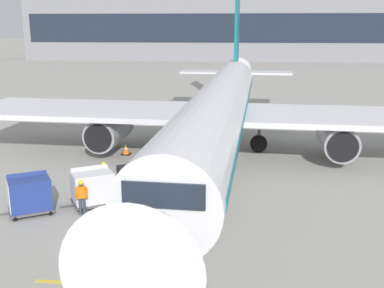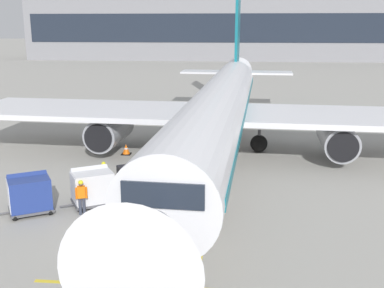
# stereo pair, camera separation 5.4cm
# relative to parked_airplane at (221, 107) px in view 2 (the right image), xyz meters

# --- Properties ---
(ground_plane) EXTENTS (600.00, 600.00, 0.00)m
(ground_plane) POSITION_rel_parked_airplane_xyz_m (-3.44, -13.90, -3.38)
(ground_plane) COLOR #9E9B93
(parked_airplane) EXTENTS (36.46, 45.99, 15.11)m
(parked_airplane) POSITION_rel_parked_airplane_xyz_m (0.00, 0.00, 0.00)
(parked_airplane) COLOR white
(parked_airplane) RESTS_ON ground
(belt_loader) EXTENTS (5.26, 4.01, 2.63)m
(belt_loader) POSITION_rel_parked_airplane_xyz_m (-3.85, -7.69, -2.57)
(belt_loader) COLOR #A3A8B2
(belt_loader) RESTS_ON ground
(baggage_cart_lead) EXTENTS (2.75, 2.40, 1.91)m
(baggage_cart_lead) POSITION_rel_parked_airplane_xyz_m (-6.12, -10.32, -2.38)
(baggage_cart_lead) COLOR #515156
(baggage_cart_lead) RESTS_ON ground
(baggage_cart_second) EXTENTS (2.75, 2.40, 1.91)m
(baggage_cart_second) POSITION_rel_parked_airplane_xyz_m (-8.85, -11.59, -2.38)
(baggage_cart_second) COLOR #515156
(baggage_cart_second) RESTS_ON ground
(ground_crew_by_loader) EXTENTS (0.40, 0.50, 1.74)m
(ground_crew_by_loader) POSITION_rel_parked_airplane_xyz_m (-3.66, -9.96, -2.39)
(ground_crew_by_loader) COLOR black
(ground_crew_by_loader) RESTS_ON ground
(ground_crew_by_carts) EXTENTS (0.55, 0.35, 1.74)m
(ground_crew_by_carts) POSITION_rel_parked_airplane_xyz_m (-6.26, -11.59, -2.39)
(ground_crew_by_carts) COLOR #333847
(ground_crew_by_carts) RESTS_ON ground
(ground_crew_marshaller) EXTENTS (0.33, 0.55, 1.74)m
(ground_crew_marshaller) POSITION_rel_parked_airplane_xyz_m (-6.03, -8.47, -2.39)
(ground_crew_marshaller) COLOR #514C42
(ground_crew_marshaller) RESTS_ON ground
(safety_cone_engine_keepout) EXTENTS (0.66, 0.66, 0.74)m
(safety_cone_engine_keepout) POSITION_rel_parked_airplane_xyz_m (-6.63, -0.76, -3.02)
(safety_cone_engine_keepout) COLOR black
(safety_cone_engine_keepout) RESTS_ON ground
(apron_guidance_line_lead_in) EXTENTS (0.20, 110.00, 0.01)m
(apron_guidance_line_lead_in) POSITION_rel_parked_airplane_xyz_m (-0.27, -0.89, -3.38)
(apron_guidance_line_lead_in) COLOR yellow
(apron_guidance_line_lead_in) RESTS_ON ground
(terminal_building) EXTENTS (122.53, 15.55, 16.36)m
(terminal_building) POSITION_rel_parked_airplane_xyz_m (7.51, 94.89, 4.74)
(terminal_building) COLOR gray
(terminal_building) RESTS_ON ground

